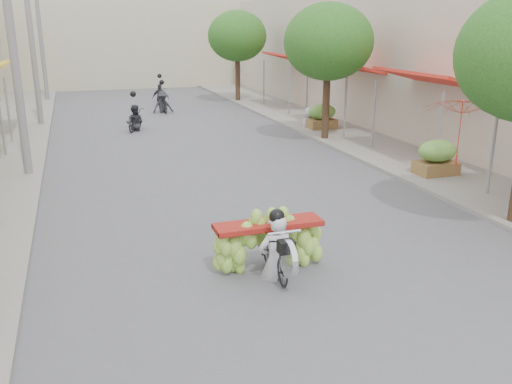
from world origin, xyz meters
name	(u,v)px	position (x,y,z in m)	size (l,w,h in m)	color
ground	(411,372)	(0.00, 0.00, 0.00)	(120.00, 120.00, 0.00)	#525257
sidewalk_right	(349,132)	(7.00, 15.00, 0.06)	(4.00, 60.00, 0.12)	gray
shophouse_row_right	(471,60)	(11.99, 14.00, 3.00)	(9.77, 40.00, 6.00)	#BBAD9B
far_building	(123,38)	(0.00, 38.00, 3.50)	(20.00, 6.00, 7.00)	#B7B091
utility_pole_mid	(12,39)	(-5.40, 12.00, 4.03)	(0.60, 0.24, 8.00)	slate
utility_pole_far	(31,34)	(-5.40, 21.00, 4.03)	(0.60, 0.24, 8.00)	slate
utility_pole_back	(40,32)	(-5.40, 30.00, 4.03)	(0.60, 0.24, 8.00)	slate
street_tree_mid	(328,42)	(5.40, 14.00, 3.78)	(3.40, 3.40, 5.25)	#3A2719
street_tree_far	(237,36)	(5.40, 26.00, 3.78)	(3.40, 3.40, 5.25)	#3A2719
produce_crate_mid	(437,155)	(6.20, 8.00, 0.71)	(1.20, 0.88, 1.16)	brown
produce_crate_far	(322,114)	(6.20, 16.00, 0.71)	(1.20, 0.88, 1.16)	brown
banana_motorbike	(272,235)	(-0.71, 3.40, 0.75)	(2.20, 1.74, 2.24)	black
market_umbrella	(464,97)	(6.02, 6.89, 2.55)	(2.76, 2.76, 1.91)	red
pedestrian	(309,107)	(5.87, 16.59, 0.95)	(0.95, 0.79, 1.66)	silver
bg_motorbike_a	(134,114)	(-1.48, 18.63, 0.74)	(1.18, 1.72, 1.95)	black
bg_motorbike_b	(162,97)	(0.48, 23.23, 0.85)	(1.11, 1.71, 1.95)	black
bg_motorbike_c	(160,89)	(0.94, 26.93, 0.82)	(1.10, 1.57, 1.95)	black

